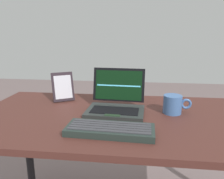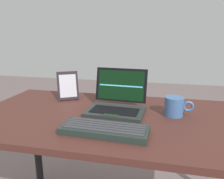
% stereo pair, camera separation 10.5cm
% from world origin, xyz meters
% --- Properties ---
extents(desk, '(1.47, 0.72, 0.73)m').
position_xyz_m(desk, '(0.00, 0.00, 0.64)').
color(desk, '#4A251F').
rests_on(desk, ground).
extents(laptop_front, '(0.29, 0.25, 0.20)m').
position_xyz_m(laptop_front, '(-0.05, 0.07, 0.77)').
color(laptop_front, '#272C2B').
rests_on(laptop_front, desk).
extents(external_keyboard, '(0.35, 0.15, 0.03)m').
position_xyz_m(external_keyboard, '(-0.05, -0.19, 0.74)').
color(external_keyboard, '#232F2A').
rests_on(external_keyboard, desk).
extents(photo_frame, '(0.13, 0.11, 0.17)m').
position_xyz_m(photo_frame, '(-0.37, 0.20, 0.81)').
color(photo_frame, black).
rests_on(photo_frame, desk).
extents(coffee_mug, '(0.14, 0.09, 0.09)m').
position_xyz_m(coffee_mug, '(0.23, 0.06, 0.77)').
color(coffee_mug, '#4168A3').
rests_on(coffee_mug, desk).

